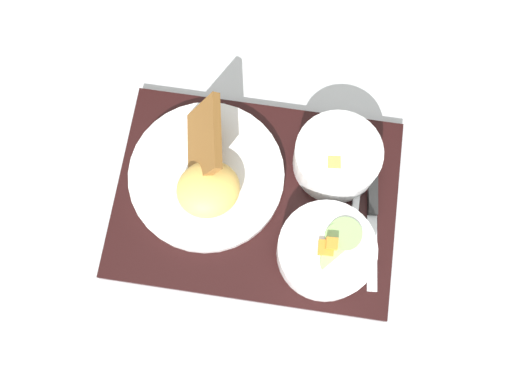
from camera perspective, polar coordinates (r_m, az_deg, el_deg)
ground_plane at (r=0.77m, az=-0.00°, el=-0.86°), size 4.00×4.00×0.00m
serving_tray at (r=0.77m, az=-0.00°, el=-0.73°), size 0.41×0.31×0.01m
bowl_salad at (r=0.72m, az=7.42°, el=-6.13°), size 0.13×0.13×0.06m
bowl_soup at (r=0.75m, az=8.55°, el=3.74°), size 0.12×0.12×0.05m
plate_main at (r=0.75m, az=-5.25°, el=1.76°), size 0.22×0.22×0.10m
knife at (r=0.77m, az=12.17°, el=-1.47°), size 0.04×0.18×0.01m
spoon at (r=0.76m, az=10.27°, el=-2.71°), size 0.04×0.14×0.01m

